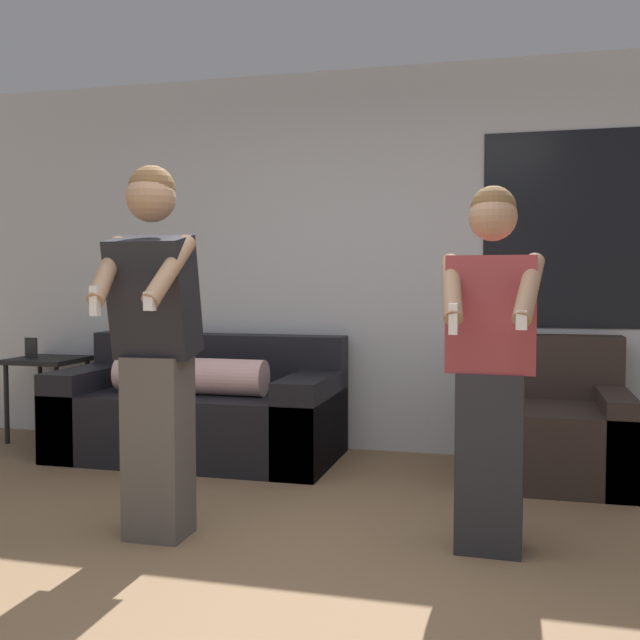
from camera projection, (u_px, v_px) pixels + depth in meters
ground_plane at (251, 604)px, 2.82m from camera, size 14.00×14.00×0.00m
wall_back at (381, 261)px, 5.30m from camera, size 6.69×0.07×2.70m
couch at (200, 412)px, 5.16m from camera, size 1.90×0.94×0.82m
armchair at (548, 430)px, 4.59m from camera, size 0.93×0.87×0.86m
side_table at (47, 370)px, 5.69m from camera, size 0.51×0.49×0.78m
person_left at (155, 346)px, 3.49m from camera, size 0.44×0.49×1.75m
person_right at (491, 366)px, 3.34m from camera, size 0.46×0.46×1.64m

